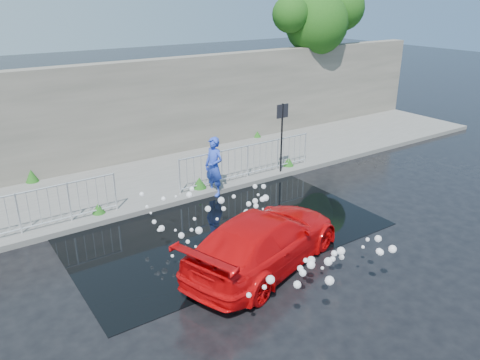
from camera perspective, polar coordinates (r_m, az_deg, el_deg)
The scene contains 13 objects.
ground at distance 11.55m, azimuth -1.70°, elevation -8.34°, with size 90.00×90.00×0.00m, color black.
pavement at distance 15.56m, azimuth -11.71°, elevation -0.28°, with size 30.00×4.00×0.15m, color #5E5E59.
curb at distance 13.86m, azimuth -8.43°, elevation -2.82°, with size 30.00×0.25×0.16m, color #5E5E59.
retaining_wall at distance 16.98m, azimuth -15.15°, elevation 7.76°, with size 30.00×0.60×3.50m, color #58544A.
puddle at distance 12.52m, azimuth -2.25°, elevation -5.77°, with size 8.00×5.00×0.01m, color black.
sign_post at distance 15.52m, azimuth 5.14°, elevation 6.48°, with size 0.45×0.06×2.50m.
tree at distance 21.90m, azimuth 9.73°, elevation 18.74°, with size 4.78×2.76×6.21m.
railing_left at distance 12.90m, azimuth -25.44°, elevation -3.57°, with size 5.05×0.05×1.10m.
railing_right at distance 15.31m, azimuth 0.94°, elevation 2.47°, with size 5.05×0.05×1.10m.
weeds at distance 14.94m, azimuth -12.58°, elevation -0.27°, with size 12.17×3.93×0.41m.
water_spray at distance 10.95m, azimuth 2.59°, elevation -6.15°, with size 3.63×5.67×1.12m.
red_car at distance 10.60m, azimuth 2.99°, elevation -7.33°, with size 1.80×4.44×1.29m, color red.
person at distance 14.20m, azimuth -3.20°, elevation 1.64°, with size 0.67×0.44×1.83m, color blue.
Camera 1 is at (-5.35, -8.44, 5.79)m, focal length 35.00 mm.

